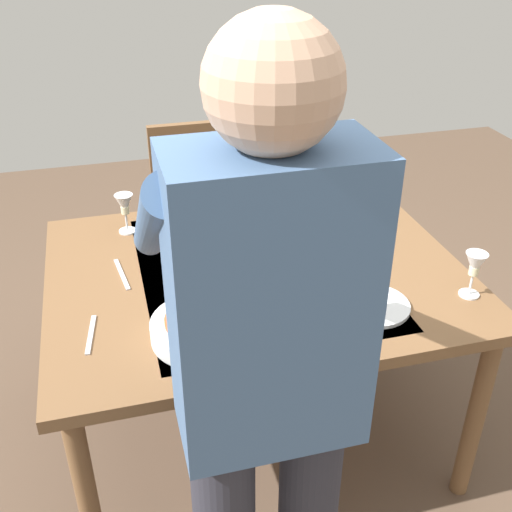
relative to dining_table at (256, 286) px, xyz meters
name	(u,v)px	position (x,y,z in m)	size (l,w,h in m)	color
ground_plane	(256,426)	(0.00, 0.00, -0.67)	(6.00, 6.00, 0.00)	brown
dining_table	(256,286)	(0.00, 0.00, 0.00)	(1.38, 1.09, 0.74)	brown
chair_near	(198,209)	(0.04, -0.92, -0.14)	(0.40, 0.40, 0.91)	#523019
person_server	(266,388)	(0.19, 0.80, 0.30)	(0.42, 0.61, 1.69)	#2D2D38
wine_bottle	(201,197)	(0.11, -0.38, 0.18)	(0.07, 0.07, 0.30)	black
wine_glass_left	(475,267)	(-0.61, 0.32, 0.17)	(0.07, 0.07, 0.15)	white
wine_glass_right	(125,206)	(0.40, -0.38, 0.17)	(0.07, 0.07, 0.15)	white
water_cup_near_left	(228,230)	(0.05, -0.21, 0.11)	(0.08, 0.08, 0.09)	silver
water_cup_near_right	(290,243)	(-0.14, -0.06, 0.12)	(0.06, 0.06, 0.09)	silver
serving_bowl_pasta	(203,327)	(0.24, 0.32, 0.10)	(0.30, 0.30, 0.07)	silver
dinner_plate_near	(372,305)	(-0.29, 0.31, 0.08)	(0.23, 0.23, 0.01)	silver
dinner_plate_far	(315,221)	(-0.31, -0.27, 0.08)	(0.23, 0.23, 0.01)	silver
table_knife	(122,274)	(0.44, -0.08, 0.07)	(0.01, 0.20, 0.01)	silver
table_fork	(91,334)	(0.55, 0.23, 0.07)	(0.01, 0.18, 0.01)	silver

